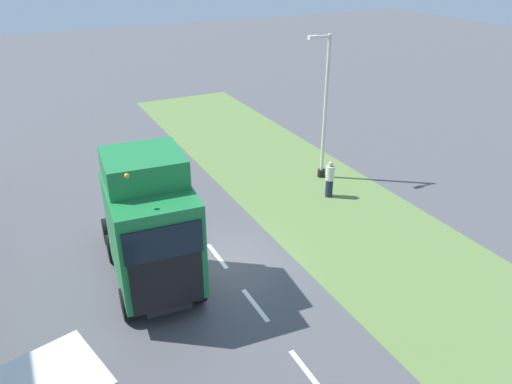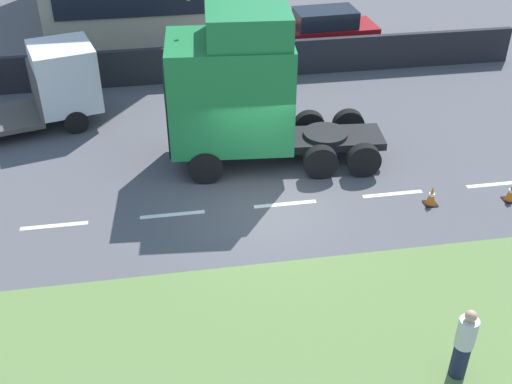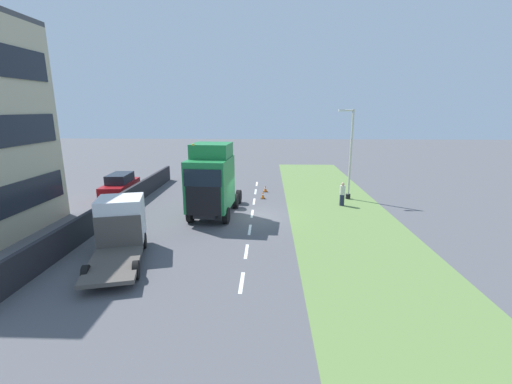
{
  "view_description": "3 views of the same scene",
  "coord_description": "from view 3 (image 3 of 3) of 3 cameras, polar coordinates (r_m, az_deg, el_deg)",
  "views": [
    {
      "loc": [
        5.82,
        14.06,
        10.6
      ],
      "look_at": [
        -2.16,
        -1.71,
        1.78
      ],
      "focal_mm": 35.0,
      "sensor_mm": 36.0,
      "label": 1
    },
    {
      "loc": [
        -14.67,
        2.55,
        10.41
      ],
      "look_at": [
        -1.4,
        0.37,
        1.44
      ],
      "focal_mm": 45.0,
      "sensor_mm": 36.0,
      "label": 2
    },
    {
      "loc": [
        -1.05,
        21.8,
        7.05
      ],
      "look_at": [
        -0.3,
        0.4,
        1.81
      ],
      "focal_mm": 24.0,
      "sensor_mm": 36.0,
      "label": 3
    }
  ],
  "objects": [
    {
      "name": "ground_plane",
      "position": [
        22.94,
        -0.72,
        -4.15
      ],
      "size": [
        120.0,
        120.0,
        0.0
      ],
      "primitive_type": "plane",
      "color": "#515156",
      "rests_on": "ground"
    },
    {
      "name": "pedestrian",
      "position": [
        26.1,
        14.18,
        -0.38
      ],
      "size": [
        0.39,
        0.39,
        1.77
      ],
      "color": "#1E233D",
      "rests_on": "ground"
    },
    {
      "name": "grass_verge",
      "position": [
        23.44,
        14.14,
        -4.17
      ],
      "size": [
        7.0,
        44.0,
        0.01
      ],
      "color": "#607F42",
      "rests_on": "ground"
    },
    {
      "name": "traffic_cone_trailing",
      "position": [
        29.69,
        1.58,
        0.57
      ],
      "size": [
        0.36,
        0.36,
        0.58
      ],
      "color": "black",
      "rests_on": "ground"
    },
    {
      "name": "flatbed_truck",
      "position": [
        18.17,
        -21.69,
        -5.23
      ],
      "size": [
        3.48,
        6.03,
        2.75
      ],
      "rotation": [
        0.0,
        0.0,
        3.39
      ],
      "color": "silver",
      "rests_on": "ground"
    },
    {
      "name": "parked_car",
      "position": [
        29.43,
        -21.69,
        0.85
      ],
      "size": [
        2.07,
        4.67,
        2.0
      ],
      "rotation": [
        0.0,
        0.0,
        0.05
      ],
      "color": "maroon",
      "rests_on": "ground"
    },
    {
      "name": "traffic_cone_lead",
      "position": [
        27.43,
        1.16,
        -0.54
      ],
      "size": [
        0.36,
        0.36,
        0.58
      ],
      "color": "black",
      "rests_on": "ground"
    },
    {
      "name": "lorry_cab",
      "position": [
        22.35,
        -7.45,
        1.74
      ],
      "size": [
        3.1,
        6.73,
        5.02
      ],
      "rotation": [
        0.0,
        0.0,
        -0.08
      ],
      "color": "black",
      "rests_on": "ground"
    },
    {
      "name": "lamp_post",
      "position": [
        27.77,
        15.33,
        5.25
      ],
      "size": [
        1.31,
        0.37,
        7.01
      ],
      "color": "black",
      "rests_on": "ground"
    },
    {
      "name": "lane_markings",
      "position": [
        23.6,
        -0.64,
        -3.62
      ],
      "size": [
        0.16,
        21.0,
        0.0
      ],
      "color": "white",
      "rests_on": "ground"
    },
    {
      "name": "boundary_wall",
      "position": [
        24.83,
        -21.96,
        -2.07
      ],
      "size": [
        0.25,
        24.0,
        1.42
      ],
      "color": "#232328",
      "rests_on": "ground"
    }
  ]
}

